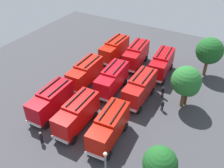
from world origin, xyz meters
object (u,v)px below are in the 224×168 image
object	(u,v)px
fire_truck_1	(85,73)
traffic_cone_1	(92,128)
fire_truck_4	(112,79)
firefighter_0	(40,94)
fire_truck_3	(136,55)
tree_0	(210,51)
tree_1	(189,86)
tree_2	(186,81)
fire_truck_8	(109,126)
traffic_cone_0	(66,88)
firefighter_1	(162,105)
fire_truck_6	(162,63)
firefighter_2	(163,91)
tree_3	(160,163)
firefighter_3	(41,137)
fire_truck_0	(114,49)
traffic_cone_2	(92,68)
fire_truck_5	(77,113)
fire_truck_2	(51,100)
firefighter_4	(53,89)
fire_truck_7	(140,88)

from	to	relation	value
fire_truck_1	traffic_cone_1	xyz separation A→B (m)	(8.05, 6.41, -1.81)
fire_truck_4	firefighter_0	bearing A→B (deg)	-52.50
fire_truck_3	tree_0	distance (m)	11.99
tree_1	tree_2	distance (m)	1.17
fire_truck_4	tree_1	xyz separation A→B (m)	(-2.30, 10.72, 1.11)
tree_1	fire_truck_8	bearing A→B (deg)	-28.60
traffic_cone_1	fire_truck_1	bearing A→B (deg)	-141.51
fire_truck_8	traffic_cone_0	world-z (taller)	fire_truck_8
fire_truck_3	firefighter_1	size ratio (longest dim) A/B	4.52
fire_truck_3	tree_1	world-z (taller)	tree_1
fire_truck_3	fire_truck_6	distance (m)	5.02
tree_0	firefighter_2	bearing A→B (deg)	-23.03
fire_truck_3	tree_3	distance (m)	23.91
firefighter_0	tree_2	size ratio (longest dim) A/B	0.25
firefighter_3	tree_3	size ratio (longest dim) A/B	0.33
fire_truck_0	fire_truck_6	distance (m)	9.29
firefighter_2	tree_3	world-z (taller)	tree_3
firefighter_1	traffic_cone_0	xyz separation A→B (m)	(2.72, -14.58, -0.60)
fire_truck_0	traffic_cone_2	world-z (taller)	fire_truck_0
traffic_cone_1	fire_truck_8	bearing A→B (deg)	83.94
traffic_cone_0	fire_truck_5	bearing A→B (deg)	48.42
tree_2	traffic_cone_0	xyz separation A→B (m)	(5.05, -16.65, -3.94)
tree_1	traffic_cone_2	world-z (taller)	tree_1
traffic_cone_2	tree_1	bearing A→B (deg)	85.39
tree_2	traffic_cone_0	size ratio (longest dim) A/B	10.47
fire_truck_1	fire_truck_2	xyz separation A→B (m)	(7.98, -0.03, 0.00)
fire_truck_4	traffic_cone_0	size ratio (longest dim) A/B	12.20
firefighter_2	firefighter_0	bearing A→B (deg)	-49.74
firefighter_4	traffic_cone_0	size ratio (longest dim) A/B	2.82
tree_1	fire_truck_4	bearing A→B (deg)	-77.89
tree_3	traffic_cone_1	xyz separation A→B (m)	(-3.31, -10.02, -3.15)
fire_truck_7	tree_0	distance (m)	13.61
firefighter_0	firefighter_3	world-z (taller)	firefighter_3
fire_truck_7	tree_0	bearing A→B (deg)	149.21
firefighter_0	tree_1	bearing A→B (deg)	177.12
fire_truck_1	fire_truck_8	xyz separation A→B (m)	(8.34, 9.12, 0.00)
fire_truck_7	traffic_cone_1	xyz separation A→B (m)	(8.57, -2.64, -1.81)
firefighter_1	firefighter_3	xyz separation A→B (m)	(12.76, -10.36, 0.06)
firefighter_3	traffic_cone_0	bearing A→B (deg)	113.12
fire_truck_1	traffic_cone_2	distance (m)	4.82
fire_truck_8	firefighter_0	distance (m)	12.85
firefighter_0	firefighter_2	world-z (taller)	firefighter_2
fire_truck_1	traffic_cone_0	world-z (taller)	fire_truck_1
fire_truck_0	fire_truck_2	size ratio (longest dim) A/B	1.00
tree_0	tree_3	world-z (taller)	tree_0
fire_truck_6	firefighter_0	size ratio (longest dim) A/B	4.59
firefighter_3	traffic_cone_2	distance (m)	17.50
tree_0	tree_2	bearing A→B (deg)	-5.10
traffic_cone_1	tree_3	bearing A→B (deg)	71.74
fire_truck_4	fire_truck_7	size ratio (longest dim) A/B	1.02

